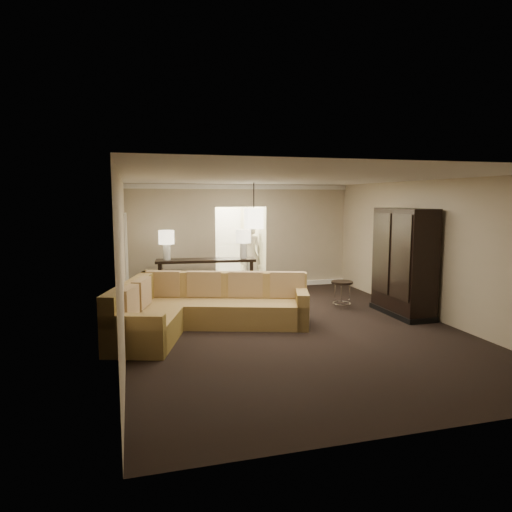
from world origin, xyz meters
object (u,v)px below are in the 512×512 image
object	(u,v)px
sectional_sofa	(199,309)
coffee_table	(221,311)
console_table	(206,274)
armoire	(403,264)
person	(250,250)
drink_table	(342,289)

from	to	relation	value
sectional_sofa	coffee_table	world-z (taller)	sectional_sofa
console_table	armoire	distance (m)	4.69
sectional_sofa	console_table	distance (m)	2.87
armoire	coffee_table	bearing A→B (deg)	172.51
armoire	sectional_sofa	bearing A→B (deg)	179.42
console_table	person	distance (m)	2.22
sectional_sofa	person	world-z (taller)	person
armoire	drink_table	world-z (taller)	armoire
coffee_table	console_table	xyz separation A→B (m)	(0.09, 2.35, 0.35)
drink_table	person	size ratio (longest dim) A/B	0.32
coffee_table	person	distance (m)	4.29
sectional_sofa	drink_table	xyz separation A→B (m)	(3.31, 0.81, 0.04)
coffee_table	sectional_sofa	bearing A→B (deg)	-137.61
armoire	person	world-z (taller)	armoire
console_table	coffee_table	bearing A→B (deg)	-86.27
sectional_sofa	console_table	bearing A→B (deg)	95.70
console_table	armoire	bearing A→B (deg)	-31.68
coffee_table	drink_table	size ratio (longest dim) A/B	1.75
coffee_table	drink_table	world-z (taller)	drink_table
console_table	drink_table	distance (m)	3.38
coffee_table	person	bearing A→B (deg)	67.18
sectional_sofa	console_table	size ratio (longest dim) A/B	1.58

